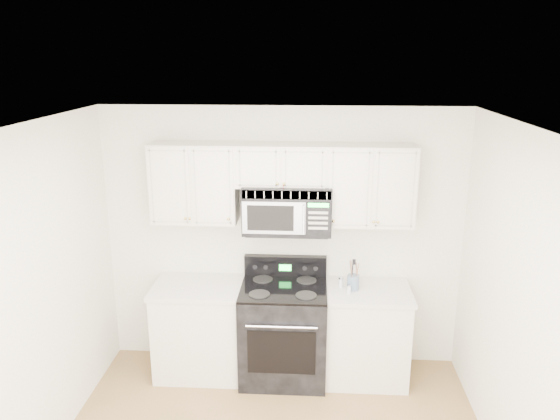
{
  "coord_description": "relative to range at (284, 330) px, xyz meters",
  "views": [
    {
      "loc": [
        0.28,
        -3.33,
        3.07
      ],
      "look_at": [
        0.0,
        1.3,
        1.73
      ],
      "focal_mm": 35.0,
      "sensor_mm": 36.0,
      "label": 1
    }
  ],
  "objects": [
    {
      "name": "base_cabinet_left",
      "position": [
        -0.83,
        0.03,
        -0.06
      ],
      "size": [
        0.86,
        0.65,
        0.92
      ],
      "color": "beige",
      "rests_on": "ground"
    },
    {
      "name": "microwave",
      "position": [
        0.02,
        0.13,
        1.19
      ],
      "size": [
        0.82,
        0.46,
        0.45
      ],
      "color": "black",
      "rests_on": "ground"
    },
    {
      "name": "shaker_pepper",
      "position": [
        0.61,
        -0.07,
        0.48
      ],
      "size": [
        0.04,
        0.04,
        0.09
      ],
      "color": "silver",
      "rests_on": "base_cabinet_right"
    },
    {
      "name": "utensil_crock",
      "position": [
        0.65,
        0.02,
        0.52
      ],
      "size": [
        0.11,
        0.11,
        0.3
      ],
      "color": "slate",
      "rests_on": "base_cabinet_right"
    },
    {
      "name": "upper_cabinets",
      "position": [
        -0.03,
        0.18,
        1.45
      ],
      "size": [
        2.44,
        0.37,
        0.75
      ],
      "color": "beige",
      "rests_on": "ground"
    },
    {
      "name": "base_cabinet_right",
      "position": [
        0.77,
        0.03,
        -0.06
      ],
      "size": [
        0.86,
        0.65,
        0.92
      ],
      "color": "beige",
      "rests_on": "ground"
    },
    {
      "name": "shaker_salt",
      "position": [
        0.54,
        0.06,
        0.49
      ],
      "size": [
        0.05,
        0.05,
        0.11
      ],
      "color": "silver",
      "rests_on": "base_cabinet_right"
    },
    {
      "name": "room",
      "position": [
        -0.03,
        -1.41,
        0.82
      ],
      "size": [
        3.51,
        3.51,
        2.61
      ],
      "color": "olive",
      "rests_on": "ground"
    },
    {
      "name": "range",
      "position": [
        0.0,
        0.0,
        0.0
      ],
      "size": [
        0.81,
        0.74,
        1.13
      ],
      "color": "black",
      "rests_on": "ground"
    }
  ]
}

